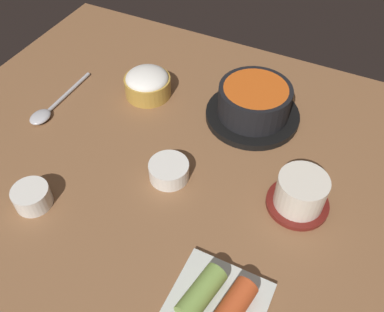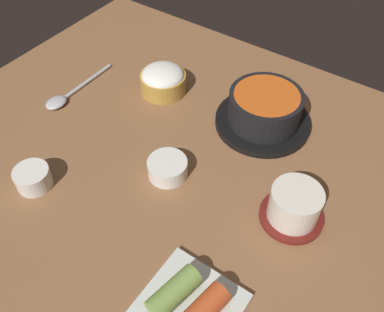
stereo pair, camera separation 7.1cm
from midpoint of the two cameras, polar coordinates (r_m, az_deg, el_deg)
name	(u,v)px [view 1 (the left image)]	position (r cm, az deg, el deg)	size (l,w,h in cm)	color
dining_table	(187,160)	(75.61, -3.37, -0.67)	(100.00, 76.00, 2.00)	brown
stone_pot	(254,104)	(80.09, 6.02, 7.02)	(18.33, 18.33, 7.32)	black
rice_bowl	(148,83)	(86.63, -8.52, 9.81)	(9.52, 9.52, 5.67)	#B78C38
tea_cup_with_saucer	(300,193)	(66.90, 11.82, -5.22)	(10.23, 10.23, 6.45)	maroon
banchan_cup_center	(169,170)	(70.75, -6.06, -2.12)	(6.92, 6.92, 3.12)	white
kimchi_plate	(216,303)	(58.38, -0.28, -19.88)	(12.85, 12.85, 4.30)	silver
side_bowl_near	(32,196)	(72.90, -23.86, -5.27)	(6.01, 6.01, 3.46)	white
spoon	(49,109)	(88.82, -21.31, 5.89)	(3.60, 18.18, 1.35)	#B7B7BC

